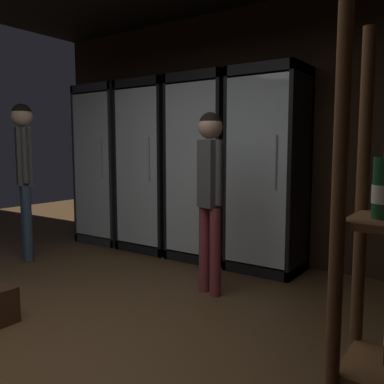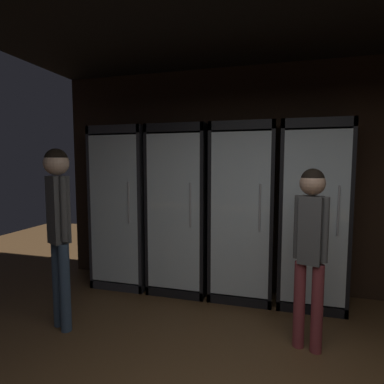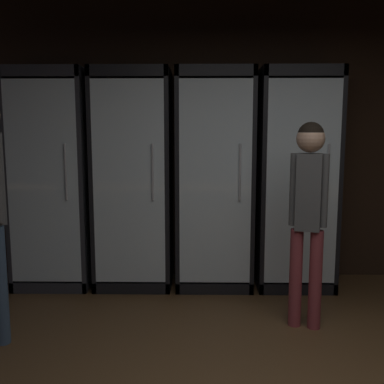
# 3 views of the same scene
# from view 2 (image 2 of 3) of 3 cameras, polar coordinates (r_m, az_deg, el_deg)

# --- Properties ---
(wall_back) EXTENTS (6.00, 0.06, 2.80)m
(wall_back) POSITION_cam_2_polar(r_m,az_deg,el_deg) (3.96, 17.12, 2.19)
(wall_back) COLOR black
(wall_back) RESTS_ON ground
(cooler_far_left) EXTENTS (0.72, 0.60, 2.06)m
(cooler_far_left) POSITION_cam_2_polar(r_m,az_deg,el_deg) (4.18, -12.15, -2.95)
(cooler_far_left) COLOR #2B2B30
(cooler_far_left) RESTS_ON ground
(cooler_left) EXTENTS (0.72, 0.60, 2.06)m
(cooler_left) POSITION_cam_2_polar(r_m,az_deg,el_deg) (3.88, -2.00, -3.31)
(cooler_left) COLOR black
(cooler_left) RESTS_ON ground
(cooler_center) EXTENTS (0.72, 0.60, 2.06)m
(cooler_center) POSITION_cam_2_polar(r_m,az_deg,el_deg) (3.73, 9.40, -3.98)
(cooler_center) COLOR black
(cooler_center) RESTS_ON ground
(cooler_right) EXTENTS (0.72, 0.60, 2.06)m
(cooler_right) POSITION_cam_2_polar(r_m,az_deg,el_deg) (3.73, 21.28, -4.24)
(cooler_right) COLOR black
(cooler_right) RESTS_ON ground
(shopper_near) EXTENTS (0.27, 0.21, 1.56)m
(shopper_near) POSITION_cam_2_polar(r_m,az_deg,el_deg) (2.78, 21.16, -7.96)
(shopper_near) COLOR brown
(shopper_near) RESTS_ON ground
(shopper_far) EXTENTS (0.27, 0.23, 1.74)m
(shopper_far) POSITION_cam_2_polar(r_m,az_deg,el_deg) (3.16, -23.57, -3.82)
(shopper_far) COLOR #384C66
(shopper_far) RESTS_ON ground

